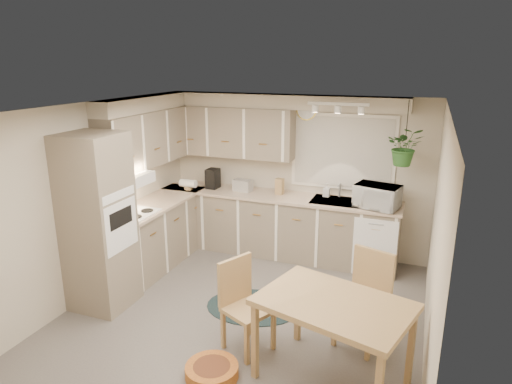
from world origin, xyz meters
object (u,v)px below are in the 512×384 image
dining_table (332,342)px  braided_rug (253,307)px  chair_left (248,307)px  pet_bed (212,371)px  chair_back (362,301)px  microwave (377,194)px

dining_table → braided_rug: size_ratio=1.15×
chair_left → pet_bed: bearing=9.9°
dining_table → pet_bed: dining_table is taller
braided_rug → pet_bed: size_ratio=2.25×
chair_back → microwave: bearing=-67.3°
chair_left → microwave: size_ratio=1.65×
dining_table → chair_back: 0.70m
braided_rug → microwave: 2.25m
pet_bed → dining_table: bearing=18.0°
braided_rug → chair_back: bearing=-12.4°
chair_back → pet_bed: chair_back is taller
pet_bed → microwave: bearing=68.4°
dining_table → chair_left: size_ratio=1.38×
pet_bed → braided_rug: bearing=93.9°
dining_table → pet_bed: 1.17m
microwave → chair_back: bearing=-73.7°
chair_back → dining_table: bearing=96.0°
microwave → chair_left: bearing=-99.4°
chair_back → microwave: 1.93m
chair_left → microwave: microwave is taller
chair_back → braided_rug: bearing=7.2°
pet_bed → microwave: (1.12, 2.84, 1.08)m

